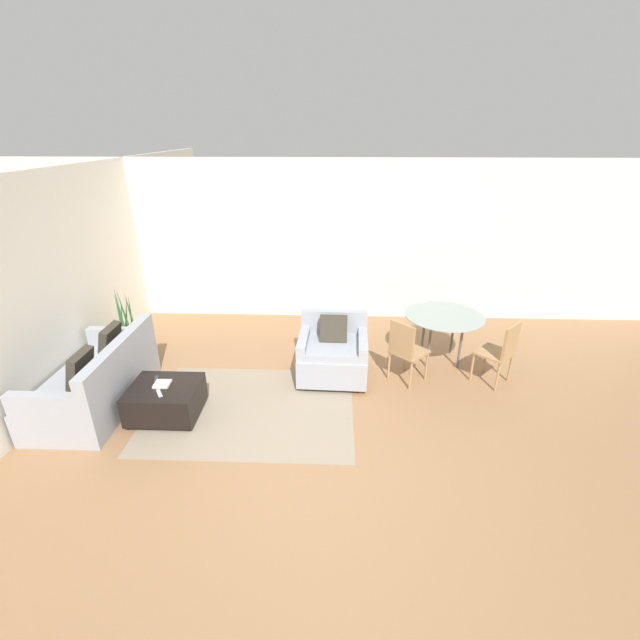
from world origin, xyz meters
name	(u,v)px	position (x,y,z in m)	size (l,w,h in m)	color
ground_plane	(318,464)	(0.00, 0.00, 0.00)	(20.00, 20.00, 0.00)	#936B47
wall_back	(328,242)	(0.00, 3.89, 1.38)	(12.00, 0.06, 2.75)	white
wall_left	(54,286)	(-3.37, 1.50, 1.38)	(0.06, 12.00, 2.75)	white
area_rug	(252,408)	(-0.87, 0.93, 0.00)	(2.50, 1.88, 0.01)	gray
couch	(98,383)	(-2.77, 0.97, 0.30)	(0.94, 1.72, 0.89)	#999EA8
armchair	(333,354)	(0.13, 1.72, 0.36)	(0.95, 0.86, 0.90)	#999EA8
ottoman	(165,399)	(-1.86, 0.78, 0.22)	(0.80, 0.69, 0.40)	black
book_stack	(162,384)	(-1.88, 0.81, 0.41)	(0.19, 0.18, 0.03)	beige
tv_remote_primary	(159,393)	(-1.85, 0.63, 0.40)	(0.13, 0.16, 0.01)	#B7B7BC
tv_remote_secondary	(156,379)	(-2.01, 0.94, 0.40)	(0.08, 0.15, 0.01)	#333338
potted_plant	(130,342)	(-2.93, 2.19, 0.25)	(0.39, 0.39, 1.14)	brown
dining_table	(444,320)	(1.71, 2.25, 0.65)	(1.13, 1.13, 0.73)	#8C9E99
dining_chair_near_left	(406,348)	(1.09, 1.63, 0.52)	(0.59, 0.59, 0.90)	tan
dining_chair_near_right	(501,350)	(2.34, 1.63, 0.52)	(0.59, 0.59, 0.90)	tan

